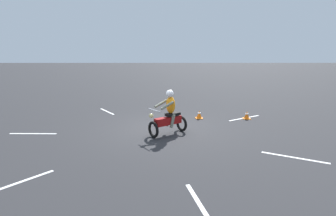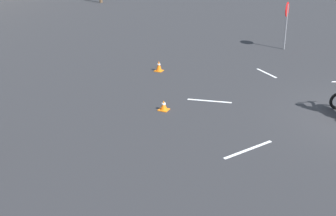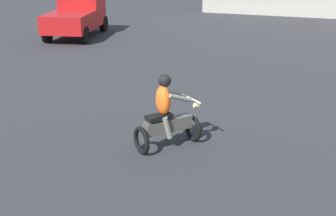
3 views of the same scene
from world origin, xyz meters
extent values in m
cylinder|color=slate|center=(7.49, 4.48, 1.10)|extent=(0.07, 0.07, 2.20)
cylinder|color=red|center=(7.49, 4.50, 1.95)|extent=(0.70, 0.03, 0.70)
cylinder|color=white|center=(7.49, 4.51, 1.95)|extent=(0.60, 0.01, 0.60)
cube|color=orange|center=(1.62, 8.42, 0.01)|extent=(0.32, 0.32, 0.03)
cone|color=orange|center=(1.62, 8.42, 0.24)|extent=(0.24, 0.24, 0.41)
cylinder|color=white|center=(1.62, 8.42, 0.30)|extent=(0.13, 0.13, 0.05)
cube|color=orange|center=(-2.20, 6.32, 0.01)|extent=(0.32, 0.32, 0.03)
cone|color=orange|center=(-2.20, 6.32, 0.19)|extent=(0.24, 0.24, 0.31)
cylinder|color=white|center=(-2.20, 6.32, 0.23)|extent=(0.13, 0.13, 0.05)
cube|color=silver|center=(3.30, 4.25, 0.00)|extent=(0.96, 1.10, 0.01)
cube|color=silver|center=(-0.74, 5.25, 0.00)|extent=(0.44, 1.54, 0.01)
cube|color=silver|center=(-3.79, 2.93, 0.00)|extent=(1.64, 0.95, 0.01)
camera|label=1|loc=(-0.09, 10.02, 3.02)|focal=28.00mm
camera|label=2|loc=(-15.19, -0.07, 5.91)|focal=50.00mm
camera|label=3|loc=(-4.69, 1.13, 4.21)|focal=50.00mm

